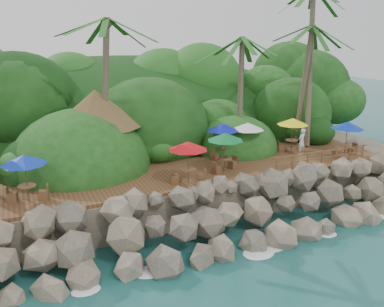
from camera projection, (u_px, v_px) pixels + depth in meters
name	position (u px, v px, depth m)	size (l,w,h in m)	color
ground	(244.00, 255.00, 18.95)	(140.00, 140.00, 0.00)	#19514F
land_base	(142.00, 150.00, 32.67)	(32.00, 25.20, 2.10)	gray
jungle_hill	(120.00, 141.00, 39.54)	(44.80, 28.00, 15.40)	#143811
seawall	(224.00, 216.00, 20.38)	(29.00, 4.00, 2.30)	gray
terrace	(192.00, 173.00, 23.59)	(26.00, 5.00, 0.20)	brown
jungle_foliage	(146.00, 165.00, 32.09)	(44.00, 16.00, 12.00)	#143811
foam_line	(241.00, 252.00, 19.21)	(25.20, 0.80, 0.06)	white
palapa	(96.00, 108.00, 24.00)	(5.43, 5.43, 4.60)	brown
dining_clusters	(192.00, 140.00, 23.02)	(24.46, 5.32, 2.30)	brown
railing	(322.00, 157.00, 24.29)	(7.20, 0.10, 1.00)	brown
waiter	(301.00, 142.00, 26.61)	(0.66, 0.43, 1.80)	silver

